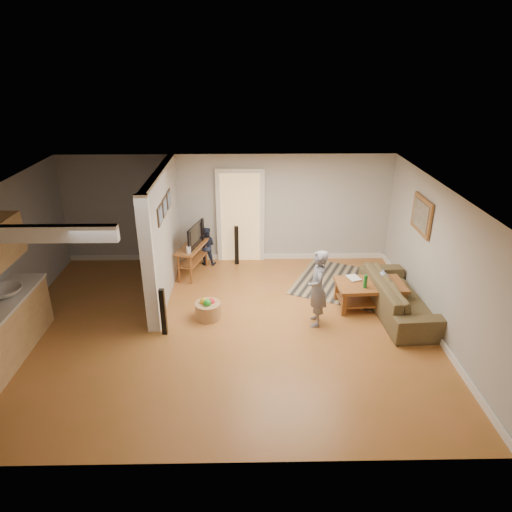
# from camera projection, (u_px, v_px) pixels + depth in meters

# --- Properties ---
(ground) EXTENTS (7.50, 7.50, 0.00)m
(ground) POSITION_uv_depth(u_px,v_px,m) (223.00, 327.00, 8.22)
(ground) COLOR olive
(ground) RESTS_ON ground
(room_shell) EXTENTS (7.54, 6.02, 2.52)m
(room_shell) POSITION_uv_depth(u_px,v_px,m) (161.00, 243.00, 8.00)
(room_shell) COLOR #AAA8A3
(room_shell) RESTS_ON ground
(area_rug) EXTENTS (3.14, 2.80, 0.01)m
(area_rug) POSITION_uv_depth(u_px,v_px,m) (359.00, 286.00, 9.64)
(area_rug) COLOR black
(area_rug) RESTS_ON ground
(sofa) EXTENTS (1.02, 2.32, 0.66)m
(sofa) POSITION_uv_depth(u_px,v_px,m) (397.00, 311.00, 8.70)
(sofa) COLOR #4A3D25
(sofa) RESTS_ON ground
(coffee_table) EXTENTS (1.31, 0.80, 0.76)m
(coffee_table) POSITION_uv_depth(u_px,v_px,m) (371.00, 288.00, 8.73)
(coffee_table) COLOR brown
(coffee_table) RESTS_ON ground
(tv_console) EXTENTS (0.68, 1.15, 0.93)m
(tv_console) POSITION_uv_depth(u_px,v_px,m) (193.00, 249.00, 9.93)
(tv_console) COLOR brown
(tv_console) RESTS_ON ground
(speaker_left) EXTENTS (0.09, 0.09, 0.87)m
(speaker_left) POSITION_uv_depth(u_px,v_px,m) (163.00, 312.00, 7.84)
(speaker_left) COLOR black
(speaker_left) RESTS_ON ground
(speaker_right) EXTENTS (0.11, 0.11, 0.93)m
(speaker_right) POSITION_uv_depth(u_px,v_px,m) (236.00, 245.00, 10.50)
(speaker_right) COLOR black
(speaker_right) RESTS_ON ground
(toy_basket) EXTENTS (0.47, 0.47, 0.42)m
(toy_basket) POSITION_uv_depth(u_px,v_px,m) (208.00, 310.00, 8.42)
(toy_basket) COLOR olive
(toy_basket) RESTS_ON ground
(child) EXTENTS (0.37, 0.54, 1.43)m
(child) POSITION_uv_depth(u_px,v_px,m) (315.00, 323.00, 8.33)
(child) COLOR slate
(child) RESTS_ON ground
(toddler) EXTENTS (0.47, 0.38, 0.90)m
(toddler) POSITION_uv_depth(u_px,v_px,m) (207.00, 264.00, 10.68)
(toddler) COLOR #1D253D
(toddler) RESTS_ON ground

